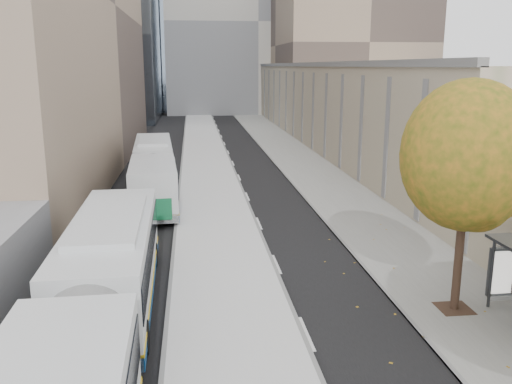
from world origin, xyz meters
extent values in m
cube|color=silver|center=(-3.88, 35.00, 0.07)|extent=(4.25, 150.00, 0.15)
cube|color=gray|center=(4.12, 35.00, 0.04)|extent=(4.75, 150.00, 0.08)
cube|color=tan|center=(15.50, 64.00, 4.00)|extent=(18.00, 92.00, 8.00)
cube|color=#9A968E|center=(6.00, 96.00, 15.00)|extent=(30.00, 18.00, 30.00)
cylinder|color=#321F18|center=(3.60, 13.00, 1.70)|extent=(0.28, 0.28, 3.24)
sphere|color=#2C4C11|center=(3.60, 13.00, 5.26)|extent=(4.20, 4.20, 4.20)
cube|color=silver|center=(-7.66, 10.78, 1.49)|extent=(3.01, 17.91, 2.98)
cube|color=black|center=(-7.66, 10.78, 2.03)|extent=(3.05, 17.20, 1.03)
cube|color=silver|center=(-7.51, 31.86, 1.42)|extent=(3.53, 17.18, 2.84)
cube|color=black|center=(-7.51, 31.86, 1.94)|extent=(3.55, 16.50, 0.99)
cube|color=#136239|center=(-7.51, 23.36, 1.09)|extent=(1.80, 0.17, 1.10)
imported|color=silver|center=(-7.62, 43.53, 0.63)|extent=(2.57, 3.95, 1.25)
camera|label=1|loc=(-4.96, -2.89, 8.01)|focal=38.00mm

